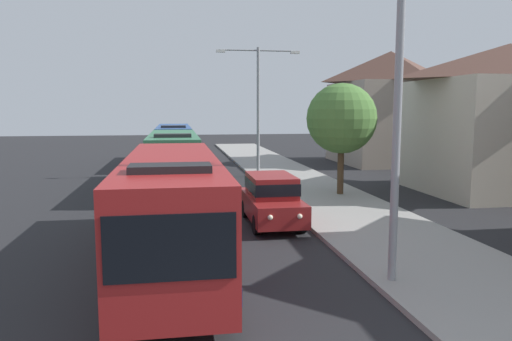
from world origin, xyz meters
TOP-DOWN VIEW (x-y plane):
  - bus_lead at (-1.30, 9.44)m, footprint 2.58×11.16m
  - bus_second_in_line at (-1.30, 22.48)m, footprint 2.58×10.92m
  - bus_middle at (-1.30, 34.74)m, footprint 2.58×12.00m
  - white_suv at (2.40, 13.57)m, footprint 1.86×4.66m
  - streetlamp_near at (4.10, 6.62)m, footprint 6.52×0.28m
  - streetlamp_mid at (4.10, 26.65)m, footprint 5.32×0.28m
  - roadside_tree at (6.96, 18.82)m, footprint 3.47×3.47m
  - house_far_gabled at (15.97, 18.87)m, footprint 9.02×8.04m
  - house_distant_gabled at (15.97, 33.18)m, footprint 8.20×9.14m

SIDE VIEW (x-z plane):
  - white_suv at x=2.40m, z-range 0.08..1.98m
  - bus_second_in_line at x=-1.30m, z-range 0.08..3.29m
  - bus_lead at x=-1.30m, z-range 0.09..3.30m
  - bus_middle at x=-1.30m, z-range 0.09..3.30m
  - roadside_tree at x=6.96m, z-range 1.15..6.66m
  - house_far_gabled at x=15.97m, z-range 0.07..7.82m
  - house_distant_gabled at x=15.97m, z-range 0.09..9.06m
  - streetlamp_mid at x=4.10m, z-range 1.03..9.14m
  - streetlamp_near at x=4.10m, z-range 1.14..10.08m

